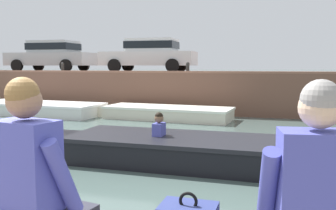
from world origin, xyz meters
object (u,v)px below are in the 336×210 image
object	(u,v)px
car_leftmost_silver	(52,55)
car_left_inner_white	(150,54)
boat_moored_west_white	(33,108)
motorboat_passing	(183,150)
mooring_bollard_mid	(188,67)
boat_moored_central_cream	(162,113)
person_seated_middle	(313,199)
mooring_bollard_west	(63,67)
person_seated_right	(33,179)

from	to	relation	value
car_leftmost_silver	car_left_inner_white	xyz separation A→B (m)	(5.29, 0.00, -0.00)
boat_moored_west_white	motorboat_passing	xyz separation A→B (m)	(7.77, -5.68, 0.03)
motorboat_passing	mooring_bollard_mid	world-z (taller)	mooring_bollard_mid
boat_moored_central_cream	person_seated_middle	world-z (taller)	person_seated_middle
mooring_bollard_west	mooring_bollard_mid	size ratio (longest dim) A/B	1.00
car_left_inner_white	person_seated_right	size ratio (longest dim) A/B	4.63
car_leftmost_silver	mooring_bollard_mid	distance (m)	7.84
boat_moored_central_cream	car_leftmost_silver	bearing A→B (deg)	153.14
car_leftmost_silver	person_seated_right	world-z (taller)	car_leftmost_silver
car_left_inner_white	person_seated_right	xyz separation A→B (m)	(4.55, -14.89, -1.20)
car_leftmost_silver	person_seated_right	xyz separation A→B (m)	(9.84, -14.89, -1.20)
boat_moored_west_white	boat_moored_central_cream	world-z (taller)	boat_moored_west_white
person_seated_right	person_seated_middle	xyz separation A→B (m)	(1.54, 0.12, 0.00)
car_leftmost_silver	mooring_bollard_mid	xyz separation A→B (m)	(7.58, -1.90, -0.61)
boat_moored_central_cream	person_seated_middle	distance (m)	12.09
mooring_bollard_mid	person_seated_right	bearing A→B (deg)	-80.12
boat_moored_central_cream	mooring_bollard_west	bearing A→B (deg)	162.43
boat_moored_west_white	boat_moored_central_cream	distance (m)	5.43
car_leftmost_silver	mooring_bollard_west	world-z (taller)	car_leftmost_silver
mooring_bollard_west	person_seated_middle	bearing A→B (deg)	-53.34
boat_moored_west_white	mooring_bollard_west	bearing A→B (deg)	83.88
car_leftmost_silver	person_seated_right	size ratio (longest dim) A/B	4.58
motorboat_passing	car_left_inner_white	distance (m)	10.57
car_left_inner_white	mooring_bollard_mid	xyz separation A→B (m)	(2.29, -1.90, -0.61)
boat_moored_central_cream	car_leftmost_silver	distance (m)	8.19
boat_moored_central_cream	mooring_bollard_mid	size ratio (longest dim) A/B	12.79
mooring_bollard_mid	car_leftmost_silver	bearing A→B (deg)	165.94
mooring_bollard_mid	person_seated_middle	bearing A→B (deg)	-73.57
boat_moored_west_white	car_left_inner_white	bearing A→B (deg)	45.91
motorboat_passing	car_left_inner_white	xyz separation A→B (m)	(-4.07, 9.50, 2.25)
mooring_bollard_mid	mooring_bollard_west	bearing A→B (deg)	180.00
motorboat_passing	person_seated_middle	distance (m)	5.75
mooring_bollard_west	mooring_bollard_mid	xyz separation A→B (m)	(5.79, 0.00, 0.00)
motorboat_passing	person_seated_right	size ratio (longest dim) A/B	6.56
motorboat_passing	person_seated_middle	xyz separation A→B (m)	(2.02, -5.27, 1.05)
car_left_inner_white	mooring_bollard_west	bearing A→B (deg)	-151.47
boat_moored_central_cream	mooring_bollard_west	world-z (taller)	mooring_bollard_west
car_left_inner_white	person_seated_middle	distance (m)	16.02
boat_moored_west_white	car_left_inner_white	size ratio (longest dim) A/B	1.43
motorboat_passing	car_leftmost_silver	distance (m)	13.52
boat_moored_central_cream	mooring_bollard_west	size ratio (longest dim) A/B	12.79
mooring_bollard_west	mooring_bollard_mid	world-z (taller)	same
mooring_bollard_mid	person_seated_right	distance (m)	13.20
person_seated_right	person_seated_middle	distance (m)	1.54
boat_moored_west_white	mooring_bollard_west	distance (m)	2.56
boat_moored_west_white	car_left_inner_white	world-z (taller)	car_left_inner_white
boat_moored_west_white	car_left_inner_white	distance (m)	5.79
car_leftmost_silver	person_seated_middle	size ratio (longest dim) A/B	4.58
motorboat_passing	person_seated_right	world-z (taller)	person_seated_right
person_seated_right	person_seated_middle	size ratio (longest dim) A/B	1.00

